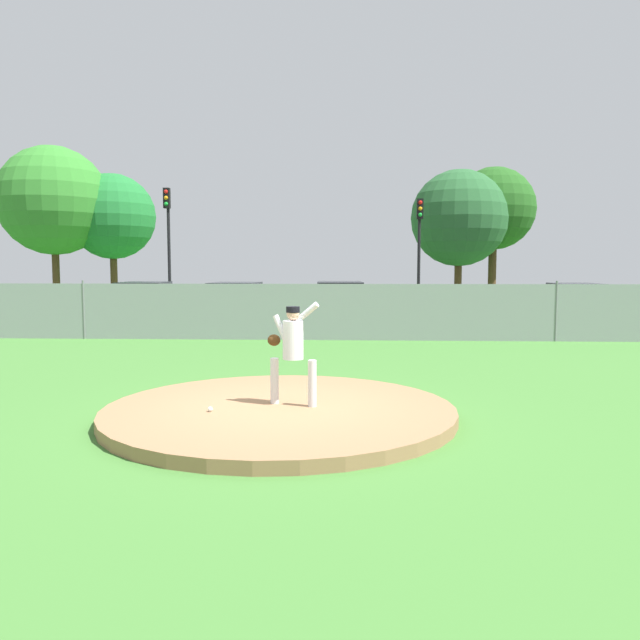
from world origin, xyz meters
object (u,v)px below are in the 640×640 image
(parked_car_teal, at_px, (235,305))
(traffic_cone_orange, at_px, (513,317))
(parked_car_champagne, at_px, (340,305))
(traffic_light_near, at_px, (168,231))
(baseball, at_px, (210,409))
(parked_car_burgundy, at_px, (575,306))
(traffic_light_far, at_px, (419,237))
(pitcher_youth, at_px, (292,345))
(parked_car_silver, at_px, (144,305))

(parked_car_teal, relative_size, traffic_cone_orange, 7.48)
(parked_car_champagne, height_order, traffic_cone_orange, parked_car_champagne)
(traffic_cone_orange, height_order, traffic_light_near, traffic_light_near)
(baseball, relative_size, parked_car_teal, 0.02)
(parked_car_champagne, height_order, parked_car_teal, parked_car_champagne)
(parked_car_teal, distance_m, parked_car_burgundy, 13.08)
(parked_car_burgundy, distance_m, traffic_light_far, 7.41)
(parked_car_burgundy, bearing_deg, traffic_light_far, 143.89)
(pitcher_youth, distance_m, parked_car_teal, 14.65)
(baseball, relative_size, parked_car_champagne, 0.02)
(pitcher_youth, relative_size, parked_car_silver, 0.36)
(traffic_cone_orange, relative_size, traffic_light_near, 0.09)
(pitcher_youth, bearing_deg, traffic_cone_orange, 64.71)
(parked_car_champagne, height_order, traffic_light_far, traffic_light_far)
(parked_car_silver, relative_size, traffic_light_far, 0.83)
(baseball, height_order, traffic_light_near, traffic_light_near)
(parked_car_teal, distance_m, traffic_light_far, 9.27)
(parked_car_teal, height_order, traffic_light_near, traffic_light_near)
(traffic_light_far, bearing_deg, parked_car_champagne, -130.41)
(parked_car_burgundy, bearing_deg, parked_car_silver, -177.62)
(baseball, relative_size, parked_car_burgundy, 0.02)
(baseball, height_order, parked_car_burgundy, parked_car_burgundy)
(baseball, xyz_separation_m, traffic_light_far, (5.17, 19.36, 3.38))
(parked_car_teal, xyz_separation_m, traffic_light_far, (7.52, 4.63, 2.80))
(traffic_cone_orange, bearing_deg, baseball, -117.93)
(parked_car_burgundy, relative_size, traffic_light_far, 0.76)
(baseball, xyz_separation_m, traffic_cone_orange, (8.59, 16.21, 0.04))
(parked_car_champagne, distance_m, traffic_light_near, 9.17)
(pitcher_youth, height_order, parked_car_teal, pitcher_youth)
(parked_car_teal, bearing_deg, traffic_cone_orange, 7.72)
(parked_car_champagne, bearing_deg, baseball, -96.21)
(pitcher_youth, distance_m, baseball, 1.56)
(traffic_cone_orange, bearing_deg, parked_car_champagne, -172.00)
(parked_car_champagne, distance_m, traffic_light_far, 6.09)
(pitcher_youth, relative_size, traffic_cone_orange, 2.91)
(baseball, relative_size, traffic_light_far, 0.01)
(traffic_light_near, xyz_separation_m, traffic_light_far, (11.32, 0.44, -0.29))
(traffic_light_near, distance_m, traffic_light_far, 11.33)
(pitcher_youth, xyz_separation_m, baseball, (-1.17, -0.51, -0.90))
(parked_car_burgundy, xyz_separation_m, traffic_cone_orange, (-2.12, 0.89, -0.52))
(parked_car_teal, xyz_separation_m, traffic_light_near, (-3.80, 4.19, 3.09))
(pitcher_youth, bearing_deg, parked_car_teal, 103.93)
(pitcher_youth, distance_m, traffic_light_far, 19.43)
(parked_car_burgundy, relative_size, traffic_cone_orange, 7.37)
(baseball, relative_size, traffic_cone_orange, 0.13)
(pitcher_youth, height_order, traffic_light_near, traffic_light_near)
(pitcher_youth, relative_size, parked_car_teal, 0.39)
(pitcher_youth, bearing_deg, parked_car_burgundy, 57.23)
(parked_car_burgundy, distance_m, traffic_light_near, 17.52)
(traffic_cone_orange, bearing_deg, pitcher_youth, -115.29)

